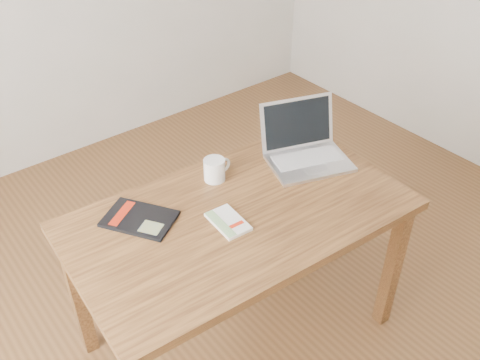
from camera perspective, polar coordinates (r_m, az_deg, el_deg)
room at (r=1.83m, az=2.58°, el=12.10°), size 4.04×4.04×2.70m
desk at (r=2.18m, az=-0.05°, el=-5.23°), size 1.40×0.86×0.75m
white_guidebook at (r=2.07m, az=-1.28°, el=-4.48°), size 0.12×0.19×0.02m
black_guidebook at (r=2.12m, az=-10.68°, el=-4.08°), size 0.30×0.32×0.01m
laptop at (r=2.42m, az=6.95°, el=3.37°), size 0.43×0.41×0.24m
coffee_mug at (r=2.27m, az=-2.69°, el=1.18°), size 0.13×0.09×0.10m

